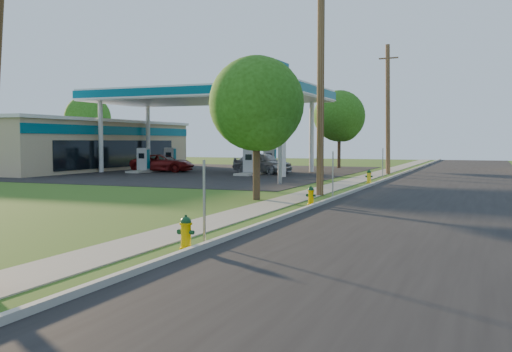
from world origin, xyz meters
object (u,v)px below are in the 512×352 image
Objects in this scene: price_pylon at (280,87)px; fuel_pump_sw at (170,162)px; tree_back at (88,120)px; hydrant_near at (186,233)px; car_red at (163,163)px; utility_pole_far at (388,109)px; fuel_pump_nw at (143,163)px; utility_pole_mid at (321,84)px; tree_verge at (258,107)px; tree_lot at (340,118)px; fuel_pump_ne at (250,165)px; hydrant_far at (369,177)px; hydrant_mid at (311,196)px; car_silver at (262,163)px; fuel_pump_se at (270,163)px.

fuel_pump_sw is at bearing 140.60° from price_pylon.
fuel_pump_sw is 15.46m from tree_back.
car_red is at bearing 122.47° from hydrant_near.
utility_pole_far is 31.89m from tree_back.
price_pylon reaches higher than fuel_pump_nw.
utility_pole_mid is 3.57m from tree_verge.
hydrant_near is 0.16× the size of car_red.
hydrant_near is (6.25, -39.31, -4.14)m from tree_lot.
fuel_pump_ne reaches higher than hydrant_far.
tree_back is (-31.44, 23.38, -0.33)m from utility_pole_mid.
hydrant_mid is (18.63, -20.78, -0.37)m from fuel_pump_sw.
hydrant_near is 0.16× the size of car_silver.
tree_lot is 40.02m from hydrant_near.
tree_verge is at bearing 103.62° from hydrant_near.
price_pylon is 1.42× the size of car_silver.
hydrant_far is at bearing 30.16° from price_pylon.
hydrant_mid is (18.63, -16.78, -0.37)m from fuel_pump_nw.
fuel_pump_nw is 1.00× the size of fuel_pump_sw.
tree_lot is (-1.61, 20.33, -0.91)m from price_pylon.
utility_pole_far is 10.09m from car_silver.
car_red is (-13.08, 8.86, -4.74)m from price_pylon.
tree_verge is (16.06, -19.84, 3.11)m from fuel_pump_sw.
fuel_pump_sw is at bearing 154.36° from hydrant_far.
car_silver is at bearing 87.61° from fuel_pump_ne.
fuel_pump_sw is 27.91m from hydrant_mid.
fuel_pump_sw is at bearing 180.00° from fuel_pump_se.
fuel_pump_se is (9.00, 4.00, 0.00)m from fuel_pump_nw.
tree_back reaches higher than fuel_pump_ne.
hydrant_mid is 21.18m from car_silver.
utility_pole_far reaches higher than hydrant_near.
tree_back is at bearing 154.78° from fuel_pump_sw.
utility_pole_far is 17.84m from car_red.
utility_pole_far reaches higher than car_silver.
tree_lot reaches higher than car_silver.
tree_verge is (16.06, -15.84, 3.11)m from fuel_pump_nw.
tree_back is at bearing 147.01° from price_pylon.
tree_lot reaches higher than hydrant_near.
price_pylon is 7.25m from hydrant_far.
utility_pole_mid is 22.52m from fuel_pump_nw.
hydrant_near is (9.64, -30.49, -0.34)m from fuel_pump_se.
fuel_pump_sw is at bearing -144.53° from tree_lot.
fuel_pump_nw is 1.64m from car_red.
tree_lot is 1.46× the size of car_silver.
fuel_pump_se is at bearing -15.80° from tree_back.
fuel_pump_sw is 0.45× the size of tree_back.
fuel_pump_nw is at bearing -156.04° from fuel_pump_se.
tree_verge reaches higher than fuel_pump_se.
fuel_pump_se is at bearing -173.59° from utility_pole_far.
utility_pole_mid is 1.03× the size of utility_pole_far.
tree_lot reaches higher than fuel_pump_ne.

